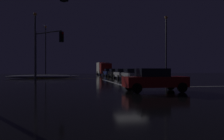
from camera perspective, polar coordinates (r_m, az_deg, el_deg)
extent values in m
cube|color=black|center=(19.38, 4.49, -4.43)|extent=(120.00, 120.00, 0.10)
cube|color=white|center=(27.21, -0.05, -2.96)|extent=(0.35, 13.79, 0.01)
cube|color=yellow|center=(38.65, -3.32, -2.01)|extent=(22.00, 0.15, 0.01)
cube|color=white|center=(22.94, 24.58, -3.59)|extent=(13.79, 0.40, 0.01)
ellipsoid|color=white|center=(40.36, -16.26, -1.53)|extent=(11.83, 1.50, 0.55)
ellipsoid|color=white|center=(35.55, 12.25, -1.87)|extent=(8.13, 1.50, 0.42)
cube|color=#B7B7BC|center=(30.93, 4.80, -1.34)|extent=(1.80, 4.20, 0.70)
cube|color=black|center=(31.11, 4.70, -0.18)|extent=(1.60, 2.00, 0.55)
cylinder|color=black|center=(29.73, 7.29, -2.08)|extent=(0.22, 0.64, 0.64)
cylinder|color=black|center=(29.21, 3.93, -2.12)|extent=(0.22, 0.64, 0.64)
cylinder|color=black|center=(32.68, 5.58, -1.87)|extent=(0.22, 0.64, 0.64)
cylinder|color=black|center=(32.22, 2.51, -1.90)|extent=(0.22, 0.64, 0.64)
sphere|color=#F9EFC6|center=(29.09, 7.17, -1.34)|extent=(0.22, 0.22, 0.22)
sphere|color=#F9EFC6|center=(28.72, 4.71, -1.36)|extent=(0.22, 0.22, 0.22)
cube|color=silver|center=(36.87, 2.37, -1.08)|extent=(1.80, 4.20, 0.70)
cube|color=black|center=(37.06, 2.30, -0.11)|extent=(1.60, 2.00, 0.55)
cylinder|color=black|center=(35.60, 4.36, -1.69)|extent=(0.22, 0.64, 0.64)
cylinder|color=black|center=(35.17, 1.53, -1.71)|extent=(0.22, 0.64, 0.64)
cylinder|color=black|center=(38.60, 3.14, -1.54)|extent=(0.22, 0.64, 0.64)
cylinder|color=black|center=(38.20, 0.52, -1.56)|extent=(0.22, 0.64, 0.64)
sphere|color=#F9EFC6|center=(34.98, 4.21, -1.07)|extent=(0.22, 0.22, 0.22)
sphere|color=#F9EFC6|center=(34.66, 2.14, -1.08)|extent=(0.22, 0.22, 0.22)
cube|color=black|center=(42.31, 0.73, -0.91)|extent=(1.80, 4.20, 0.70)
cube|color=black|center=(42.50, 0.68, -0.06)|extent=(1.60, 2.00, 0.55)
cylinder|color=black|center=(41.00, 2.41, -1.43)|extent=(0.22, 0.64, 0.64)
cylinder|color=black|center=(40.62, -0.07, -1.45)|extent=(0.22, 0.64, 0.64)
cylinder|color=black|center=(44.02, 1.47, -1.32)|extent=(0.22, 0.64, 0.64)
cylinder|color=black|center=(43.67, -0.84, -1.33)|extent=(0.22, 0.64, 0.64)
sphere|color=#F9EFC6|center=(40.38, 2.25, -0.89)|extent=(0.22, 0.22, 0.22)
sphere|color=#F9EFC6|center=(40.10, 0.44, -0.90)|extent=(0.22, 0.22, 0.22)
cube|color=navy|center=(48.42, -0.69, -0.76)|extent=(1.80, 4.20, 0.70)
cube|color=black|center=(48.61, -0.73, -0.02)|extent=(1.60, 2.00, 0.55)
cylinder|color=black|center=(47.08, 0.72, -1.21)|extent=(0.22, 0.64, 0.64)
cylinder|color=black|center=(46.74, -1.44, -1.22)|extent=(0.22, 0.64, 0.64)
cylinder|color=black|center=(50.11, 0.00, -1.12)|extent=(0.22, 0.64, 0.64)
cylinder|color=black|center=(49.80, -2.03, -1.13)|extent=(0.22, 0.64, 0.64)
sphere|color=#F9EFC6|center=(46.46, 0.57, -0.74)|extent=(0.22, 0.22, 0.22)
sphere|color=#F9EFC6|center=(46.22, -1.01, -0.74)|extent=(0.22, 0.22, 0.22)
cube|color=red|center=(53.03, -1.53, 0.37)|extent=(2.40, 2.20, 2.30)
cube|color=silver|center=(57.48, -2.27, 0.51)|extent=(2.40, 5.00, 2.60)
cylinder|color=black|center=(53.84, -0.38, -0.86)|extent=(0.28, 0.96, 0.96)
cylinder|color=black|center=(53.45, -2.91, -0.87)|extent=(0.28, 0.96, 0.96)
cylinder|color=black|center=(58.47, -1.23, -0.77)|extent=(0.28, 0.96, 0.96)
cylinder|color=black|center=(58.11, -3.56, -0.77)|extent=(0.28, 0.96, 0.96)
sphere|color=#F9EFC6|center=(52.05, -0.40, -0.29)|extent=(0.26, 0.26, 0.26)
sphere|color=#F9EFC6|center=(51.76, -2.25, -0.29)|extent=(0.26, 0.26, 0.26)
cube|color=maroon|center=(16.30, 10.31, -2.78)|extent=(4.20, 1.80, 0.70)
cube|color=black|center=(16.21, 9.65, -0.59)|extent=(2.00, 1.60, 0.55)
cylinder|color=black|center=(17.76, 13.92, -3.67)|extent=(0.64, 0.22, 0.64)
cylinder|color=black|center=(16.15, 16.62, -4.06)|extent=(0.64, 0.22, 0.64)
cylinder|color=black|center=(16.69, 4.20, -3.91)|extent=(0.64, 0.22, 0.64)
cylinder|color=black|center=(14.97, 6.01, -4.39)|extent=(0.64, 0.22, 0.64)
sphere|color=#F9EFC6|center=(17.76, 15.93, -2.38)|extent=(0.22, 0.22, 0.22)
sphere|color=#F9EFC6|center=(16.61, 17.97, -2.56)|extent=(0.22, 0.22, 0.22)
cylinder|color=#4C4C51|center=(27.31, -17.95, 2.99)|extent=(0.18, 0.18, 5.68)
cylinder|color=#4C4C51|center=(26.01, -15.20, 8.76)|extent=(2.92, 2.92, 0.12)
cube|color=black|center=(24.46, -12.10, 7.83)|extent=(0.46, 0.46, 1.05)
sphere|color=red|center=(24.39, -11.84, 8.67)|extent=(0.22, 0.22, 0.22)
sphere|color=black|center=(24.34, -11.84, 7.86)|extent=(0.22, 0.22, 0.22)
sphere|color=black|center=(24.30, -11.84, 7.06)|extent=(0.22, 0.22, 0.22)
cylinder|color=#424247|center=(48.55, -15.74, 4.16)|extent=(0.20, 0.20, 9.68)
sphere|color=#F9AD47|center=(49.15, -15.74, 10.00)|extent=(0.44, 0.44, 0.44)
cylinder|color=#424247|center=(35.43, 12.94, 4.96)|extent=(0.20, 0.20, 8.88)
sphere|color=#F9AD47|center=(36.10, 12.95, 12.28)|extent=(0.44, 0.44, 0.44)
cylinder|color=#424247|center=(32.64, -18.07, 5.05)|extent=(0.20, 0.20, 8.53)
sphere|color=#F9AD47|center=(33.31, -18.08, 12.69)|extent=(0.44, 0.44, 0.44)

